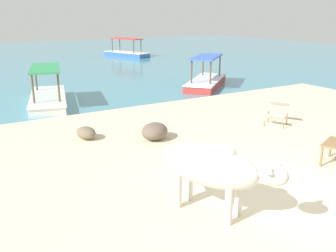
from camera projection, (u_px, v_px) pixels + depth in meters
name	position (u px, v px, depth m)	size (l,w,h in m)	color
sand_beach	(278.00, 194.00, 6.55)	(18.00, 14.00, 0.04)	beige
water_surface	(24.00, 62.00, 24.60)	(60.00, 36.00, 0.03)	teal
cow	(212.00, 167.00, 5.69)	(1.20, 2.04, 1.16)	beige
low_bench_table	(336.00, 146.00, 7.74)	(0.87, 0.69, 0.46)	olive
deck_chair_near	(278.00, 111.00, 10.49)	(0.93, 0.85, 0.68)	olive
shore_rock_large	(155.00, 131.00, 9.28)	(0.78, 0.62, 0.41)	#6B5B4C
shore_rock_medium	(86.00, 133.00, 9.32)	(0.59, 0.42, 0.31)	#756651
boat_red	(206.00, 80.00, 16.10)	(3.51, 3.30, 1.29)	#C63833
boat_white	(48.00, 97.00, 12.90)	(2.05, 3.85, 1.29)	white
boat_blue	(127.00, 53.00, 27.40)	(2.35, 3.85, 1.29)	#3866B7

